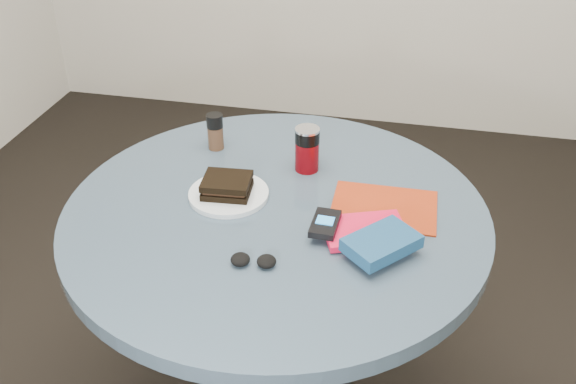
% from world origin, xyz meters
% --- Properties ---
extents(table, '(1.00, 1.00, 0.75)m').
position_xyz_m(table, '(0.00, 0.00, 0.59)').
color(table, black).
rests_on(table, ground).
extents(plate, '(0.20, 0.20, 0.01)m').
position_xyz_m(plate, '(-0.12, 0.03, 0.76)').
color(plate, silver).
rests_on(plate, table).
extents(sandwich, '(0.12, 0.10, 0.04)m').
position_xyz_m(sandwich, '(-0.12, 0.02, 0.78)').
color(sandwich, black).
rests_on(sandwich, plate).
extents(soda_can, '(0.08, 0.08, 0.12)m').
position_xyz_m(soda_can, '(0.04, 0.19, 0.81)').
color(soda_can, '#69050B').
rests_on(soda_can, table).
extents(pepper_grinder, '(0.05, 0.05, 0.10)m').
position_xyz_m(pepper_grinder, '(-0.22, 0.25, 0.80)').
color(pepper_grinder, '#462E1E').
rests_on(pepper_grinder, table).
extents(magazine, '(0.25, 0.18, 0.00)m').
position_xyz_m(magazine, '(0.25, 0.06, 0.75)').
color(magazine, '#972A0D').
rests_on(magazine, table).
extents(red_book, '(0.21, 0.17, 0.01)m').
position_xyz_m(red_book, '(0.22, -0.06, 0.76)').
color(red_book, red).
rests_on(red_book, magazine).
extents(novel, '(0.17, 0.18, 0.03)m').
position_xyz_m(novel, '(0.26, -0.13, 0.78)').
color(novel, navy).
rests_on(novel, red_book).
extents(mp3_player, '(0.06, 0.10, 0.02)m').
position_xyz_m(mp3_player, '(0.13, -0.07, 0.78)').
color(mp3_player, black).
rests_on(mp3_player, red_book).
extents(headphones, '(0.10, 0.05, 0.02)m').
position_xyz_m(headphones, '(0.00, -0.21, 0.76)').
color(headphones, black).
rests_on(headphones, table).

